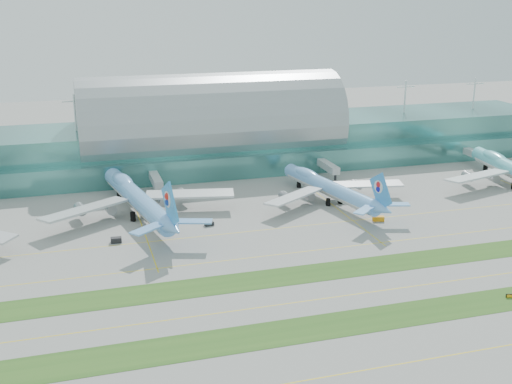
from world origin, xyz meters
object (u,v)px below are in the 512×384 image
object	(u,v)px
terminal	(211,136)
airliner_b	(137,197)
taxiway_sign_east	(511,296)
airliner_c	(329,187)

from	to	relation	value
terminal	airliner_b	xyz separation A→B (m)	(-41.35, -61.59, -7.28)
airliner_b	taxiway_sign_east	size ratio (longest dim) A/B	31.12
terminal	taxiway_sign_east	xyz separation A→B (m)	(46.49, -156.42, -13.67)
terminal	taxiway_sign_east	distance (m)	163.75
taxiway_sign_east	airliner_c	bearing A→B (deg)	117.51
terminal	airliner_b	distance (m)	74.54
airliner_c	taxiway_sign_east	world-z (taller)	airliner_c
airliner_b	terminal	bearing A→B (deg)	45.48
airliner_b	airliner_c	distance (m)	73.05
airliner_b	taxiway_sign_east	world-z (taller)	airliner_b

